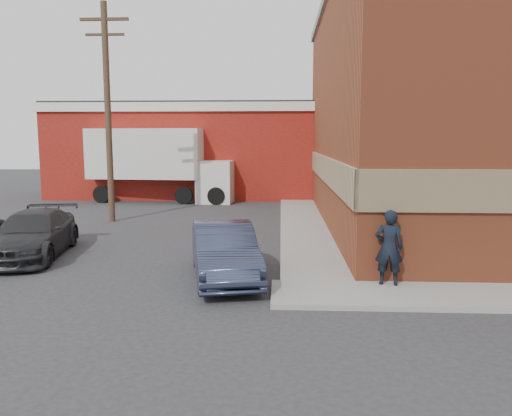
% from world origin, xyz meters
% --- Properties ---
extents(ground, '(90.00, 90.00, 0.00)m').
position_xyz_m(ground, '(0.00, 0.00, 0.00)').
color(ground, '#28282B').
rests_on(ground, ground).
extents(brick_building, '(14.25, 18.25, 9.36)m').
position_xyz_m(brick_building, '(8.50, 9.00, 4.68)').
color(brick_building, '#9E4528').
rests_on(brick_building, ground).
extents(sidewalk_west, '(1.80, 18.00, 0.12)m').
position_xyz_m(sidewalk_west, '(0.60, 9.00, 0.06)').
color(sidewalk_west, gray).
rests_on(sidewalk_west, ground).
extents(warehouse, '(16.30, 8.30, 5.60)m').
position_xyz_m(warehouse, '(-6.00, 20.00, 2.81)').
color(warehouse, maroon).
rests_on(warehouse, ground).
extents(utility_pole, '(2.00, 0.26, 9.00)m').
position_xyz_m(utility_pole, '(-7.50, 9.00, 4.75)').
color(utility_pole, brown).
rests_on(utility_pole, ground).
extents(man, '(0.70, 0.52, 1.77)m').
position_xyz_m(man, '(2.21, -0.25, 1.00)').
color(man, black).
rests_on(man, sidewalk_south).
extents(sedan, '(2.32, 4.42, 1.39)m').
position_xyz_m(sedan, '(-1.72, 0.50, 0.69)').
color(sedan, '#2F374F').
rests_on(sedan, ground).
extents(suv_b, '(2.62, 4.90, 1.35)m').
position_xyz_m(suv_b, '(-7.70, 2.57, 0.68)').
color(suv_b, '#27272A').
rests_on(suv_b, ground).
extents(box_truck, '(8.35, 3.02, 4.05)m').
position_xyz_m(box_truck, '(-6.97, 15.94, 2.33)').
color(box_truck, silver).
rests_on(box_truck, ground).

